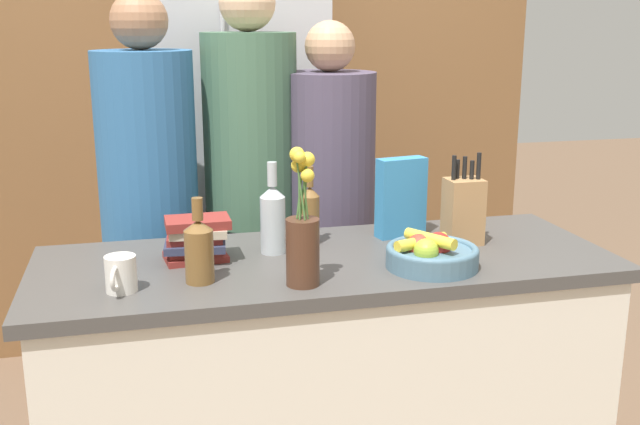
{
  "coord_description": "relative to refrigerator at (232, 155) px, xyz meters",
  "views": [
    {
      "loc": [
        -0.53,
        -2.09,
        1.62
      ],
      "look_at": [
        0.0,
        0.08,
        1.04
      ],
      "focal_mm": 42.0,
      "sensor_mm": 36.0,
      "label": 1
    }
  ],
  "objects": [
    {
      "name": "fruit_bowl",
      "position": [
        0.39,
        -1.43,
        -0.06
      ],
      "size": [
        0.27,
        0.27,
        0.11
      ],
      "color": "slate",
      "rests_on": "kitchen_island"
    },
    {
      "name": "person_in_red_tee",
      "position": [
        0.3,
        -0.62,
        -0.12
      ],
      "size": [
        0.35,
        0.35,
        1.61
      ],
      "rotation": [
        0.0,
        0.0,
        -0.29
      ],
      "color": "#383842",
      "rests_on": "ground_plane"
    },
    {
      "name": "kitchen_island",
      "position": [
        0.12,
        -1.27,
        -0.56
      ],
      "size": [
        1.74,
        0.66,
        0.92
      ],
      "color": "silver",
      "rests_on": "ground_plane"
    },
    {
      "name": "bottle_vinegar",
      "position": [
        -0.02,
        -1.18,
        0.01
      ],
      "size": [
        0.08,
        0.08,
        0.28
      ],
      "color": "#B2BCC1",
      "rests_on": "kitchen_island"
    },
    {
      "name": "bottle_oil",
      "position": [
        -0.27,
        -1.4,
        -0.01
      ],
      "size": [
        0.08,
        0.08,
        0.24
      ],
      "color": "brown",
      "rests_on": "kitchen_island"
    },
    {
      "name": "knife_block",
      "position": [
        0.58,
        -1.22,
        0.01
      ],
      "size": [
        0.11,
        0.1,
        0.3
      ],
      "color": "#A87A4C",
      "rests_on": "kitchen_island"
    },
    {
      "name": "flower_vase",
      "position": [
        0.0,
        -1.48,
        0.03
      ],
      "size": [
        0.09,
        0.09,
        0.38
      ],
      "color": "#4C2D1E",
      "rests_on": "kitchen_island"
    },
    {
      "name": "coffee_mug",
      "position": [
        -0.48,
        -1.42,
        -0.05
      ],
      "size": [
        0.08,
        0.12,
        0.1
      ],
      "color": "silver",
      "rests_on": "kitchen_island"
    },
    {
      "name": "person_in_blue",
      "position": [
        0.0,
        -0.57,
        -0.02
      ],
      "size": [
        0.35,
        0.35,
        1.78
      ],
      "rotation": [
        0.0,
        0.0,
        -0.41
      ],
      "color": "#383842",
      "rests_on": "ground_plane"
    },
    {
      "name": "back_wall_wood",
      "position": [
        0.12,
        0.36,
        0.28
      ],
      "size": [
        2.94,
        0.12,
        2.6
      ],
      "color": "brown",
      "rests_on": "ground_plane"
    },
    {
      "name": "cereal_box",
      "position": [
        0.42,
        -1.1,
        0.03
      ],
      "size": [
        0.17,
        0.09,
        0.26
      ],
      "color": "teal",
      "rests_on": "kitchen_island"
    },
    {
      "name": "bottle_wine",
      "position": [
        0.11,
        -1.11,
        -0.0
      ],
      "size": [
        0.06,
        0.06,
        0.25
      ],
      "color": "brown",
      "rests_on": "kitchen_island"
    },
    {
      "name": "book_stack",
      "position": [
        -0.26,
        -1.2,
        -0.04
      ],
      "size": [
        0.2,
        0.16,
        0.13
      ],
      "color": "maroon",
      "rests_on": "kitchen_island"
    },
    {
      "name": "person_at_sink",
      "position": [
        -0.38,
        -0.64,
        -0.06
      ],
      "size": [
        0.35,
        0.35,
        1.71
      ],
      "rotation": [
        0.0,
        0.0,
        -0.32
      ],
      "color": "#383842",
      "rests_on": "ground_plane"
    },
    {
      "name": "refrigerator",
      "position": [
        0.0,
        0.0,
        0.0
      ],
      "size": [
        0.78,
        0.63,
        2.04
      ],
      "color": "#B7B7BC",
      "rests_on": "ground_plane"
    }
  ]
}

